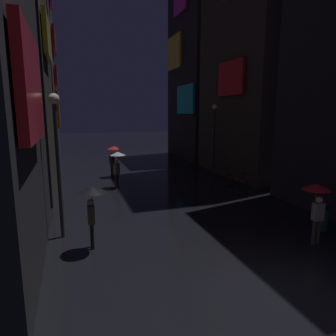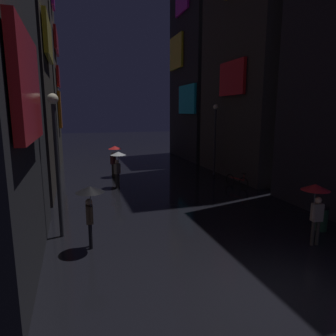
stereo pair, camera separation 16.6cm
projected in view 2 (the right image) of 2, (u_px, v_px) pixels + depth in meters
name	position (u px, v px, depth m)	size (l,w,h in m)	color
ground_plane	(277.00, 299.00, 7.14)	(120.00, 120.00, 0.00)	black
building_left_far	(29.00, 64.00, 23.84)	(4.25, 7.59, 16.24)	#33302D
building_right_far	(202.00, 60.00, 27.99)	(4.25, 7.41, 18.32)	#232328
pedestrian_far_right_red	(316.00, 197.00, 9.69)	(0.90, 0.90, 2.12)	#38332D
pedestrian_midstreet_centre_red	(114.00, 153.00, 20.31)	(0.90, 0.90, 2.12)	#38332D
pedestrian_foreground_right_clear	(118.00, 160.00, 17.36)	(0.90, 0.90, 2.12)	#38332D
pedestrian_foreground_left_black	(90.00, 200.00, 9.45)	(0.90, 0.90, 2.12)	black
bicycle_parked_at_storefront	(237.00, 181.00, 17.57)	(0.51, 1.78, 0.96)	black
streetlamp_left_near	(56.00, 149.00, 10.15)	(0.36, 0.36, 5.00)	#2D2D33
streetlamp_right_far	(215.00, 131.00, 20.78)	(0.36, 0.36, 4.91)	#2D2D33
trash_bin	(321.00, 218.00, 11.23)	(0.46, 0.46, 0.93)	#265933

